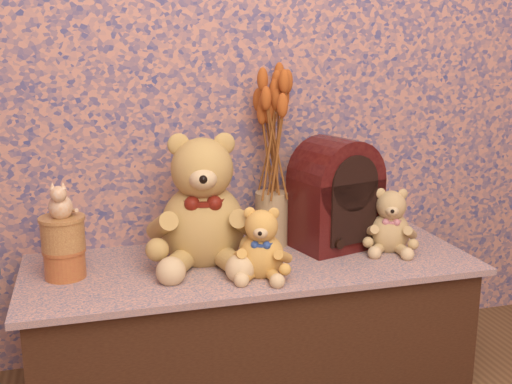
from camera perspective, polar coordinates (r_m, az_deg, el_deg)
The scene contains 10 objects.
display_shelf at distance 2.07m, azimuth -0.38°, elevation -11.78°, with size 1.43×0.55×0.41m, color #3C527A.
teddy_large at distance 1.94m, azimuth -4.99°, elevation -0.12°, with size 0.35×0.42×0.44m, color #A88441, non-canonical shape.
teddy_medium at distance 1.84m, azimuth 0.53°, elevation -4.36°, with size 0.18×0.21×0.23m, color #B37A32, non-canonical shape.
teddy_small at distance 2.11m, azimuth 12.34°, elevation -2.27°, with size 0.18×0.22×0.23m, color tan, non-canonical shape.
cathedral_radio at distance 2.10m, azimuth 7.37°, elevation -0.08°, with size 0.27×0.20×0.38m, color #390A0B, non-canonical shape.
ceramic_vase at distance 2.12m, azimuth 1.44°, elevation -2.50°, with size 0.11×0.11×0.19m, color tan.
dried_stalks at distance 2.05m, azimuth 1.49°, elevation 6.09°, with size 0.24×0.24×0.45m, color #B14E1C, non-canonical shape.
biscuit_tin_lower at distance 1.92m, azimuth -17.28°, elevation -6.35°, with size 0.12×0.12×0.09m, color gold.
biscuit_tin_upper at distance 1.90m, azimuth -17.47°, elevation -3.71°, with size 0.13×0.13×0.10m, color #DFB661.
cat_figurine at distance 1.87m, azimuth -17.70°, elevation -0.61°, with size 0.08×0.09×0.11m, color silver, non-canonical shape.
Camera 1 is at (-0.49, -0.57, 1.09)m, focal length 43.17 mm.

